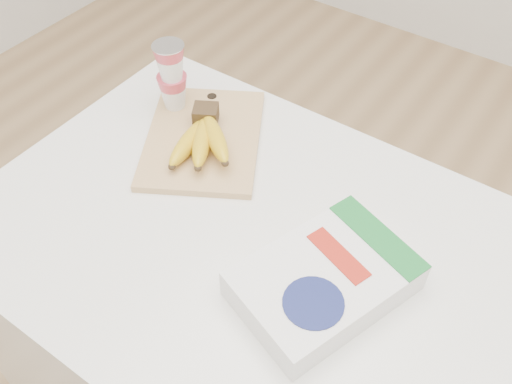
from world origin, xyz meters
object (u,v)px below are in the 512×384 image
(table, at_px, (265,353))
(bananas, at_px, (202,137))
(cutting_board, at_px, (203,138))
(cereal_box, at_px, (324,280))
(yogurt_stack, at_px, (171,74))

(table, distance_m, bananas, 0.50)
(cutting_board, height_order, bananas, bananas)
(cereal_box, bearing_deg, table, -172.98)
(bananas, xyz_separation_m, cereal_box, (0.35, -0.14, -0.01))
(cutting_board, distance_m, cereal_box, 0.41)
(yogurt_stack, bearing_deg, bananas, -27.04)
(bananas, relative_size, yogurt_stack, 1.27)
(yogurt_stack, relative_size, cereal_box, 0.48)
(cutting_board, bearing_deg, bananas, -80.67)
(bananas, distance_m, yogurt_stack, 0.15)
(table, relative_size, bananas, 5.54)
(table, xyz_separation_m, cutting_board, (-0.25, 0.14, 0.39))
(table, height_order, yogurt_stack, yogurt_stack)
(table, bearing_deg, yogurt_stack, 153.04)
(cutting_board, relative_size, yogurt_stack, 2.03)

